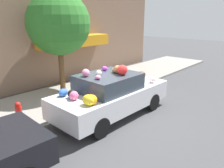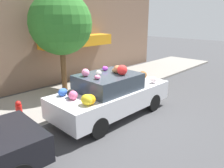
# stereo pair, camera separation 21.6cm
# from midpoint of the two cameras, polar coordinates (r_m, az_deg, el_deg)

# --- Properties ---
(ground_plane) EXTENTS (60.00, 60.00, 0.00)m
(ground_plane) POSITION_cam_midpoint_polar(r_m,az_deg,el_deg) (7.95, -0.69, -8.04)
(ground_plane) COLOR #424244
(sidewalk_curb) EXTENTS (24.00, 3.20, 0.12)m
(sidewalk_curb) POSITION_cam_midpoint_polar(r_m,az_deg,el_deg) (9.82, -12.42, -3.10)
(sidewalk_curb) COLOR gray
(sidewalk_curb) RESTS_ON ground
(building_facade) EXTENTS (18.00, 1.20, 5.58)m
(building_facade) POSITION_cam_midpoint_polar(r_m,az_deg,el_deg) (11.21, -19.66, 12.91)
(building_facade) COLOR #846651
(building_facade) RESTS_ON ground
(street_tree) EXTENTS (2.69, 2.69, 4.35)m
(street_tree) POSITION_cam_midpoint_polar(r_m,az_deg,el_deg) (9.85, -14.41, 15.00)
(street_tree) COLOR brown
(street_tree) RESTS_ON sidewalk_curb
(fire_hydrant) EXTENTS (0.20, 0.20, 0.70)m
(fire_hydrant) POSITION_cam_midpoint_polar(r_m,az_deg,el_deg) (7.68, -23.93, -6.77)
(fire_hydrant) COLOR red
(fire_hydrant) RESTS_ON sidewalk_curb
(art_car) EXTENTS (4.47, 1.92, 1.88)m
(art_car) POSITION_cam_midpoint_polar(r_m,az_deg,el_deg) (7.63, -1.02, -2.59)
(art_car) COLOR silver
(art_car) RESTS_ON ground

